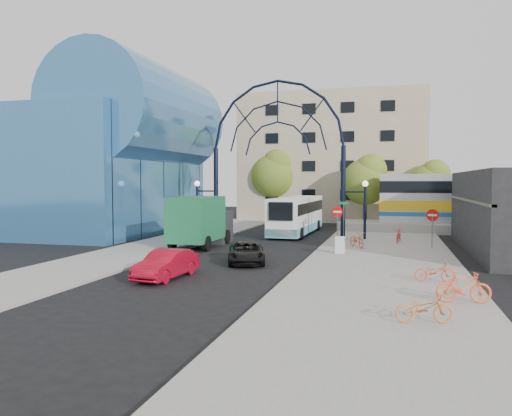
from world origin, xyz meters
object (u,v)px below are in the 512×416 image
(tree_north_b, at_px, (275,173))
(bike_far_c, at_px, (424,308))
(bike_far_a, at_px, (434,272))
(red_sedan, at_px, (166,264))
(green_truck, at_px, (201,222))
(tree_north_c, at_px, (431,182))
(do_not_enter_sign, at_px, (432,219))
(city_bus, at_px, (297,215))
(bike_near_a, at_px, (357,240))
(sandwich_board, at_px, (340,243))
(tree_north_a, at_px, (367,179))
(gateway_arch, at_px, (277,126))
(stop_sign, at_px, (337,215))
(black_suv, at_px, (246,253))
(street_name_sign, at_px, (344,213))
(bike_far_b, at_px, (464,287))
(bike_near_b, at_px, (399,235))

(tree_north_b, bearing_deg, bike_far_c, -70.58)
(tree_north_b, distance_m, bike_far_a, 34.60)
(red_sedan, xyz_separation_m, bike_far_a, (11.48, 1.76, -0.10))
(green_truck, bearing_deg, tree_north_c, 51.18)
(do_not_enter_sign, distance_m, tree_north_c, 18.11)
(city_bus, distance_m, bike_near_a, 10.06)
(sandwich_board, bearing_deg, red_sedan, -127.04)
(tree_north_a, relative_size, red_sedan, 1.79)
(gateway_arch, distance_m, stop_sign, 8.37)
(tree_north_c, bearing_deg, gateway_arch, -131.04)
(do_not_enter_sign, bearing_deg, tree_north_b, 126.74)
(city_bus, distance_m, black_suv, 15.72)
(stop_sign, relative_size, green_truck, 0.37)
(tree_north_c, distance_m, bike_far_a, 29.52)
(stop_sign, distance_m, bike_far_a, 14.45)
(tree_north_b, relative_size, bike_far_c, 4.69)
(green_truck, distance_m, black_suv, 7.67)
(street_name_sign, bearing_deg, bike_far_b, -71.85)
(tree_north_c, distance_m, green_truck, 25.83)
(green_truck, relative_size, bike_far_b, 3.60)
(do_not_enter_sign, distance_m, bike_near_a, 4.89)
(city_bus, bearing_deg, tree_north_a, 59.22)
(do_not_enter_sign, bearing_deg, sandwich_board, -143.32)
(do_not_enter_sign, distance_m, bike_far_c, 18.01)
(tree_north_c, bearing_deg, tree_north_a, -161.56)
(street_name_sign, relative_size, bike_far_a, 1.73)
(tree_north_b, xyz_separation_m, bike_far_b, (14.82, -34.85, -4.59))
(bike_far_c, bearing_deg, bike_far_a, -20.54)
(city_bus, bearing_deg, bike_far_a, -61.96)
(street_name_sign, bearing_deg, bike_far_a, -69.98)
(black_suv, height_order, bike_far_a, black_suv)
(black_suv, distance_m, bike_near_b, 13.26)
(gateway_arch, distance_m, bike_near_a, 11.23)
(bike_near_a, distance_m, bike_near_b, 4.22)
(tree_north_c, height_order, bike_far_c, tree_north_c)
(do_not_enter_sign, relative_size, bike_near_b, 1.47)
(tree_north_a, distance_m, black_suv, 24.86)
(tree_north_b, distance_m, bike_far_b, 38.15)
(gateway_arch, bearing_deg, do_not_enter_sign, -19.99)
(tree_north_a, height_order, black_suv, tree_north_a)
(green_truck, height_order, red_sedan, green_truck)
(bike_near_b, height_order, bike_far_b, bike_far_b)
(bike_far_b, bearing_deg, black_suv, 49.29)
(do_not_enter_sign, xyz_separation_m, bike_near_b, (-2.01, 2.55, -1.35))
(sandwich_board, xyz_separation_m, bike_near_a, (0.76, 3.27, -0.13))
(street_name_sign, bearing_deg, black_suv, -111.18)
(gateway_arch, bearing_deg, bike_far_a, -56.14)
(stop_sign, distance_m, red_sedan, 16.27)
(green_truck, xyz_separation_m, bike_near_b, (12.79, 4.79, -1.05))
(tree_north_c, bearing_deg, red_sedan, -113.29)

